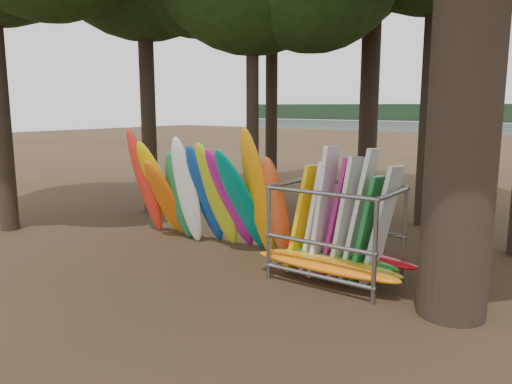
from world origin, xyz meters
The scene contains 3 objects.
ground centered at (0.00, 0.00, 0.00)m, with size 120.00×120.00×0.00m, color #47331E.
kayak_row centered at (-1.21, 0.62, 1.34)m, with size 4.97×1.95×3.24m.
storage_rack centered at (2.75, 0.37, 0.93)m, with size 3.19×1.55×2.78m.
Camera 1 is at (7.31, -8.59, 3.57)m, focal length 35.00 mm.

